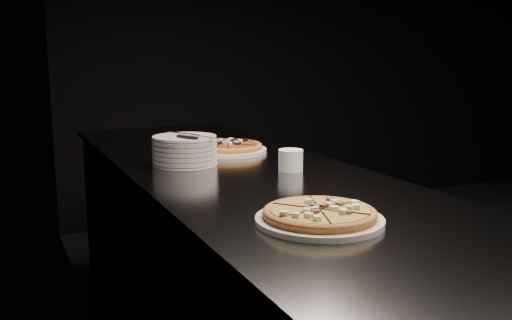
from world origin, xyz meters
name	(u,v)px	position (x,y,z in m)	size (l,w,h in m)	color
wall_left	(128,17)	(-2.50, 0.00, 1.40)	(0.02, 5.00, 2.80)	black
wall_back	(354,41)	(0.00, 2.50, 1.40)	(5.00, 0.02, 2.80)	black
counter	(247,301)	(-2.13, 0.00, 0.46)	(0.74, 2.44, 0.92)	slate
pizza_mushroom	(319,215)	(-2.22, -0.61, 0.94)	(0.30, 0.30, 0.03)	silver
pizza_tomato	(228,147)	(-2.05, 0.35, 0.94)	(0.31, 0.31, 0.04)	silver
plate_stack	(185,150)	(-2.28, 0.19, 0.97)	(0.22, 0.22, 0.10)	silver
cutlery	(188,136)	(-2.27, 0.17, 1.02)	(0.09, 0.23, 0.01)	silver
ramekin	(291,160)	(-2.00, -0.07, 0.96)	(0.08, 0.08, 0.07)	white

